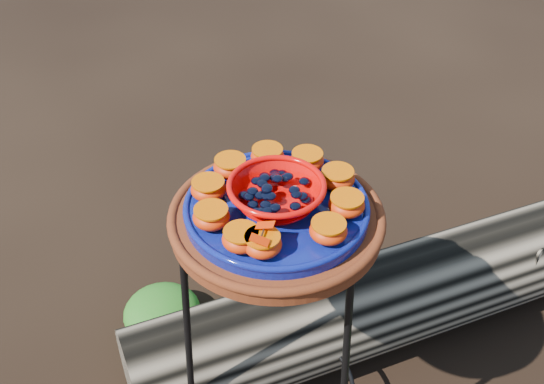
% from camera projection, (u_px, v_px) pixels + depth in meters
% --- Properties ---
extents(plant_stand, '(0.44, 0.44, 0.70)m').
position_uv_depth(plant_stand, '(276.00, 337.00, 1.61)').
color(plant_stand, black).
rests_on(plant_stand, ground).
extents(terracotta_saucer, '(0.43, 0.43, 0.03)m').
position_uv_depth(terracotta_saucer, '(276.00, 220.00, 1.38)').
color(terracotta_saucer, '#4B1D10').
rests_on(terracotta_saucer, plant_stand).
extents(cobalt_plate, '(0.37, 0.37, 0.02)m').
position_uv_depth(cobalt_plate, '(276.00, 209.00, 1.36)').
color(cobalt_plate, '#080542').
rests_on(cobalt_plate, terracotta_saucer).
extents(red_bowl, '(0.18, 0.18, 0.05)m').
position_uv_depth(red_bowl, '(277.00, 195.00, 1.34)').
color(red_bowl, red).
rests_on(red_bowl, cobalt_plate).
extents(glass_gems, '(0.14, 0.14, 0.02)m').
position_uv_depth(glass_gems, '(277.00, 179.00, 1.31)').
color(glass_gems, black).
rests_on(glass_gems, red_bowl).
extents(orange_half_0, '(0.07, 0.07, 0.04)m').
position_uv_depth(orange_half_0, '(263.00, 244.00, 1.24)').
color(orange_half_0, red).
rests_on(orange_half_0, cobalt_plate).
extents(orange_half_1, '(0.07, 0.07, 0.04)m').
position_uv_depth(orange_half_1, '(328.00, 231.00, 1.26)').
color(orange_half_1, red).
rests_on(orange_half_1, cobalt_plate).
extents(orange_half_2, '(0.07, 0.07, 0.04)m').
position_uv_depth(orange_half_2, '(347.00, 205.00, 1.32)').
color(orange_half_2, red).
rests_on(orange_half_2, cobalt_plate).
extents(orange_half_3, '(0.07, 0.07, 0.04)m').
position_uv_depth(orange_half_3, '(337.00, 178.00, 1.39)').
color(orange_half_3, red).
rests_on(orange_half_3, cobalt_plate).
extents(orange_half_4, '(0.07, 0.07, 0.04)m').
position_uv_depth(orange_half_4, '(307.00, 160.00, 1.44)').
color(orange_half_4, red).
rests_on(orange_half_4, cobalt_plate).
extents(orange_half_5, '(0.07, 0.07, 0.04)m').
position_uv_depth(orange_half_5, '(267.00, 156.00, 1.45)').
color(orange_half_5, red).
rests_on(orange_half_5, cobalt_plate).
extents(orange_half_6, '(0.07, 0.07, 0.04)m').
position_uv_depth(orange_half_6, '(230.00, 167.00, 1.42)').
color(orange_half_6, red).
rests_on(orange_half_6, cobalt_plate).
extents(orange_half_7, '(0.07, 0.07, 0.04)m').
position_uv_depth(orange_half_7, '(208.00, 189.00, 1.36)').
color(orange_half_7, red).
rests_on(orange_half_7, cobalt_plate).
extents(orange_half_8, '(0.07, 0.07, 0.04)m').
position_uv_depth(orange_half_8, '(211.00, 217.00, 1.29)').
color(orange_half_8, red).
rests_on(orange_half_8, cobalt_plate).
extents(orange_half_9, '(0.07, 0.07, 0.04)m').
position_uv_depth(orange_half_9, '(241.00, 239.00, 1.25)').
color(orange_half_9, red).
rests_on(orange_half_9, cobalt_plate).
extents(butterfly, '(0.07, 0.05, 0.01)m').
position_uv_depth(butterfly, '(262.00, 233.00, 1.22)').
color(butterfly, red).
rests_on(butterfly, orange_half_0).
extents(driftwood_log, '(1.46, 1.22, 0.29)m').
position_uv_depth(driftwood_log, '(387.00, 299.00, 1.98)').
color(driftwood_log, black).
rests_on(driftwood_log, ground).
extents(foliage_left, '(0.23, 0.23, 0.12)m').
position_uv_depth(foliage_left, '(162.00, 312.00, 2.05)').
color(foliage_left, '#2A621A').
rests_on(foliage_left, ground).
extents(foliage_back, '(0.29, 0.29, 0.14)m').
position_uv_depth(foliage_back, '(265.00, 262.00, 2.20)').
color(foliage_back, '#2A621A').
rests_on(foliage_back, ground).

